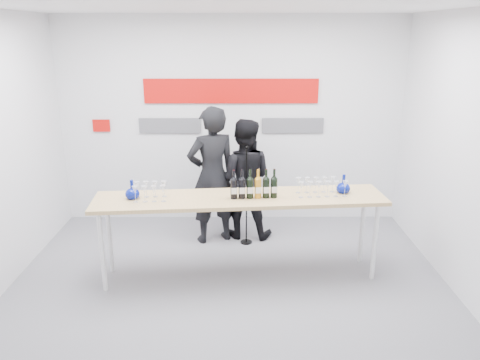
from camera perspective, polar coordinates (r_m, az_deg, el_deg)
The scene contains 12 objects.
ground at distance 5.52m, azimuth -1.30°, elevation -12.36°, with size 5.00×5.00×0.00m, color slate.
back_wall at distance 6.90m, azimuth -1.07°, elevation 7.11°, with size 5.00×0.04×3.00m, color silver.
signage at distance 6.82m, azimuth -1.56°, elevation 9.59°, with size 3.38×0.02×0.79m.
tasting_table at distance 5.30m, azimuth 0.00°, elevation -2.81°, with size 3.32×0.92×0.98m.
wine_bottles at distance 5.19m, azimuth 1.72°, elevation -0.47°, with size 0.53×0.12×0.33m.
decanter_left at distance 5.32m, azimuth -13.02°, elevation -1.11°, with size 0.16×0.16×0.21m, color navy, non-canonical shape.
decanter_right at distance 5.51m, azimuth 12.50°, elevation -0.44°, with size 0.16×0.16×0.21m, color navy, non-canonical shape.
glasses_left at distance 5.26m, azimuth -10.93°, elevation -1.38°, with size 0.38×0.25×0.18m.
glasses_right at distance 5.38m, azimuth 9.68°, elevation -0.86°, with size 0.58×0.26×0.18m.
presenter_left at distance 6.23m, azimuth -3.43°, elevation 0.52°, with size 0.68×0.45×1.86m, color black.
presenter_right at distance 6.41m, azimuth 0.44°, elevation 0.13°, with size 0.81×0.63×1.66m, color black.
mic_stand at distance 6.30m, azimuth 0.78°, elevation -4.22°, with size 0.16×0.16×1.37m.
Camera 1 is at (0.11, -4.78, 2.76)m, focal length 35.00 mm.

